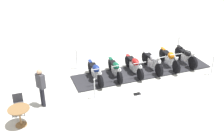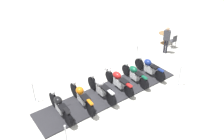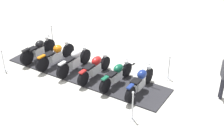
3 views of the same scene
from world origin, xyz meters
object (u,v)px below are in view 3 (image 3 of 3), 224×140
Objects in this scene: stanchion_right_front at (168,72)px; stanchion_right_rear at (52,38)px; motorcycle_chrome at (75,60)px; motorcycle_copper at (56,54)px; stanchion_left_front at (132,110)px; info_placard at (131,62)px; motorcycle_forest at (117,74)px; motorcycle_maroon at (95,67)px; motorcycle_navy at (140,81)px; stanchion_left_rear at (4,65)px; motorcycle_black at (38,49)px.

stanchion_right_rear is (-3.15, -5.55, 0.08)m from stanchion_right_front.
motorcycle_copper reaches higher than motorcycle_chrome.
motorcycle_chrome is at bearing -143.04° from stanchion_left_front.
info_placard is at bearing -129.15° from stanchion_right_front.
motorcycle_forest is 1.06m from motorcycle_maroon.
motorcycle_chrome is at bearing 89.84° from motorcycle_navy.
stanchion_right_rear is (-4.23, -4.32, -0.13)m from motorcycle_navy.
motorcycle_copper is 5.03m from stanchion_right_front.
motorcycle_copper is 2.24m from stanchion_right_rear.
motorcycle_forest is (-0.52, -0.92, -0.03)m from motorcycle_navy.
motorcycle_chrome is 1.92× the size of stanchion_right_front.
motorcycle_maroon is 4.07m from stanchion_left_rear.
motorcycle_forest is 3.19m from motorcycle_copper.
stanchion_right_front reaches higher than motorcycle_navy.
stanchion_left_front is (3.24, 2.44, -0.16)m from motorcycle_chrome.
motorcycle_black is at bearing -153.94° from info_placard.
motorcycle_black is 1.63× the size of stanchion_left_front.
stanchion_left_front is at bearing -120.35° from motorcycle_maroon.
motorcycle_copper is at bearing -146.14° from info_placard.
motorcycle_copper is (-2.08, -3.70, 0.01)m from motorcycle_navy.
motorcycle_forest is 2.23m from stanchion_right_front.
motorcycle_black is 1.81× the size of stanchion_right_front.
stanchion_right_rear is (-2.67, -1.55, -0.15)m from motorcycle_chrome.
stanchion_left_front reaches higher than motorcycle_forest.
motorcycle_copper is 1.06m from motorcycle_black.
motorcycle_navy is 1.65m from stanchion_right_front.
info_placard is (-0.78, 2.46, -0.46)m from motorcycle_chrome.
motorcycle_forest is 1.81× the size of stanchion_left_rear.
motorcycle_copper is at bearing -87.89° from motorcycle_black.
motorcycle_chrome is at bearing 91.60° from motorcycle_maroon.
stanchion_left_rear reaches higher than motorcycle_forest.
info_placard is at bearing 179.70° from stanchion_left_front.
motorcycle_copper is (-1.56, -2.77, 0.04)m from motorcycle_forest.
motorcycle_black is 4.86× the size of info_placard.
motorcycle_navy is at bearing -48.67° from stanchion_right_front.
motorcycle_maroon is 3.08m from stanchion_right_front.
motorcycle_black is at bearing 132.04° from stanchion_left_rear.
motorcycle_black is 4.34m from info_placard.
stanchion_right_rear is at bearing 60.10° from motorcycle_chrome.
motorcycle_chrome is 1.06m from motorcycle_copper.
stanchion_left_front is (3.15, 5.55, 0.06)m from stanchion_left_rear.
motorcycle_black reaches higher than stanchion_left_rear.
motorcycle_navy is 3.18m from motorcycle_chrome.
motorcycle_black is 1.71m from stanchion_left_rear.
stanchion_left_front is at bearing -162.12° from motorcycle_navy.
motorcycle_forest is at bearing -89.29° from motorcycle_chrome.
stanchion_left_rear is at bearing 105.22° from motorcycle_navy.
info_placard is at bearing -51.84° from motorcycle_copper.
stanchion_left_rear is 6.38m from stanchion_left_front.
stanchion_right_rear is (-3.18, -2.48, -0.13)m from motorcycle_maroon.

